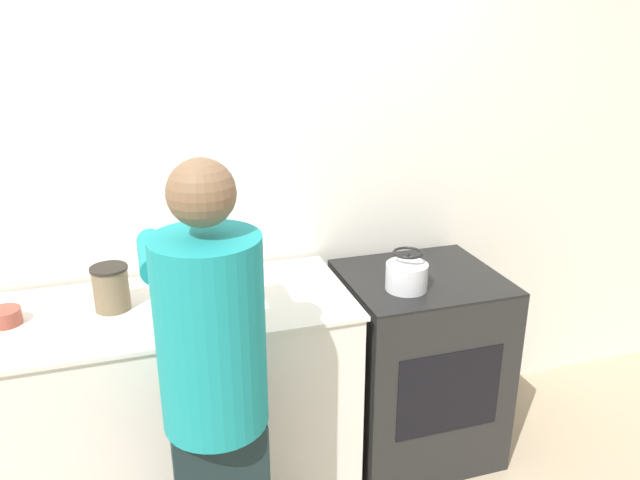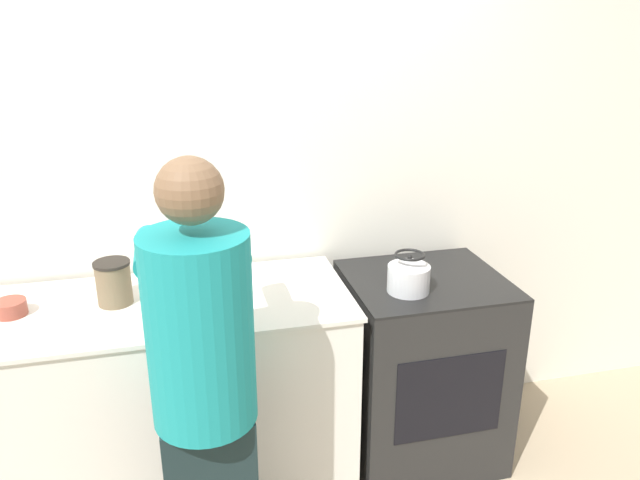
{
  "view_description": "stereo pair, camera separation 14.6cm",
  "coord_description": "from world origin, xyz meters",
  "px_view_note": "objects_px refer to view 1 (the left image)",
  "views": [
    {
      "loc": [
        -0.42,
        -2.02,
        2.05
      ],
      "look_at": [
        0.28,
        0.23,
        1.18
      ],
      "focal_mm": 35.0,
      "sensor_mm": 36.0,
      "label": 1
    },
    {
      "loc": [
        -0.28,
        -2.06,
        2.05
      ],
      "look_at": [
        0.28,
        0.23,
        1.18
      ],
      "focal_mm": 35.0,
      "sensor_mm": 36.0,
      "label": 2
    }
  ],
  "objects_px": {
    "kettle": "(407,273)",
    "bowl_prep": "(5,317)",
    "cutting_board": "(206,300)",
    "canister_jar": "(111,288)",
    "person": "(214,386)",
    "oven": "(417,364)",
    "knife": "(201,297)"
  },
  "relations": [
    {
      "from": "kettle",
      "to": "bowl_prep",
      "type": "xyz_separation_m",
      "value": [
        -1.59,
        0.15,
        -0.03
      ]
    },
    {
      "from": "knife",
      "to": "kettle",
      "type": "bearing_deg",
      "value": -9.81
    },
    {
      "from": "person",
      "to": "canister_jar",
      "type": "height_order",
      "value": "person"
    },
    {
      "from": "oven",
      "to": "cutting_board",
      "type": "bearing_deg",
      "value": 179.57
    },
    {
      "from": "bowl_prep",
      "to": "knife",
      "type": "bearing_deg",
      "value": -2.46
    },
    {
      "from": "oven",
      "to": "person",
      "type": "xyz_separation_m",
      "value": [
        -1.03,
        -0.57,
        0.44
      ]
    },
    {
      "from": "bowl_prep",
      "to": "canister_jar",
      "type": "relative_size",
      "value": 0.67
    },
    {
      "from": "oven",
      "to": "knife",
      "type": "xyz_separation_m",
      "value": [
        -0.99,
        0.01,
        0.49
      ]
    },
    {
      "from": "cutting_board",
      "to": "canister_jar",
      "type": "relative_size",
      "value": 1.88
    },
    {
      "from": "knife",
      "to": "kettle",
      "type": "xyz_separation_m",
      "value": [
        0.86,
        -0.12,
        0.04
      ]
    },
    {
      "from": "oven",
      "to": "cutting_board",
      "type": "distance_m",
      "value": 1.08
    },
    {
      "from": "cutting_board",
      "to": "canister_jar",
      "type": "distance_m",
      "value": 0.37
    },
    {
      "from": "canister_jar",
      "to": "knife",
      "type": "bearing_deg",
      "value": -7.16
    },
    {
      "from": "kettle",
      "to": "canister_jar",
      "type": "height_order",
      "value": "canister_jar"
    },
    {
      "from": "knife",
      "to": "canister_jar",
      "type": "height_order",
      "value": "canister_jar"
    },
    {
      "from": "cutting_board",
      "to": "canister_jar",
      "type": "bearing_deg",
      "value": 172.8
    },
    {
      "from": "kettle",
      "to": "canister_jar",
      "type": "bearing_deg",
      "value": 172.51
    },
    {
      "from": "cutting_board",
      "to": "bowl_prep",
      "type": "height_order",
      "value": "bowl_prep"
    },
    {
      "from": "oven",
      "to": "kettle",
      "type": "height_order",
      "value": "kettle"
    },
    {
      "from": "oven",
      "to": "kettle",
      "type": "distance_m",
      "value": 0.56
    },
    {
      "from": "cutting_board",
      "to": "knife",
      "type": "height_order",
      "value": "knife"
    },
    {
      "from": "bowl_prep",
      "to": "cutting_board",
      "type": "bearing_deg",
      "value": -2.61
    },
    {
      "from": "knife",
      "to": "canister_jar",
      "type": "bearing_deg",
      "value": 170.66
    },
    {
      "from": "knife",
      "to": "cutting_board",
      "type": "bearing_deg",
      "value": -10.1
    },
    {
      "from": "oven",
      "to": "knife",
      "type": "height_order",
      "value": "knife"
    },
    {
      "from": "person",
      "to": "knife",
      "type": "height_order",
      "value": "person"
    },
    {
      "from": "kettle",
      "to": "bowl_prep",
      "type": "height_order",
      "value": "kettle"
    },
    {
      "from": "knife",
      "to": "canister_jar",
      "type": "xyz_separation_m",
      "value": [
        -0.34,
        0.04,
        0.07
      ]
    },
    {
      "from": "person",
      "to": "cutting_board",
      "type": "height_order",
      "value": "person"
    },
    {
      "from": "cutting_board",
      "to": "person",
      "type": "bearing_deg",
      "value": -95.35
    },
    {
      "from": "oven",
      "to": "person",
      "type": "distance_m",
      "value": 1.25
    },
    {
      "from": "person",
      "to": "bowl_prep",
      "type": "height_order",
      "value": "person"
    }
  ]
}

